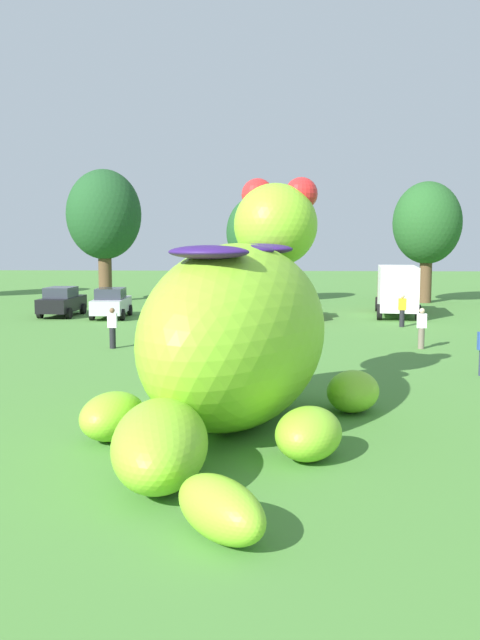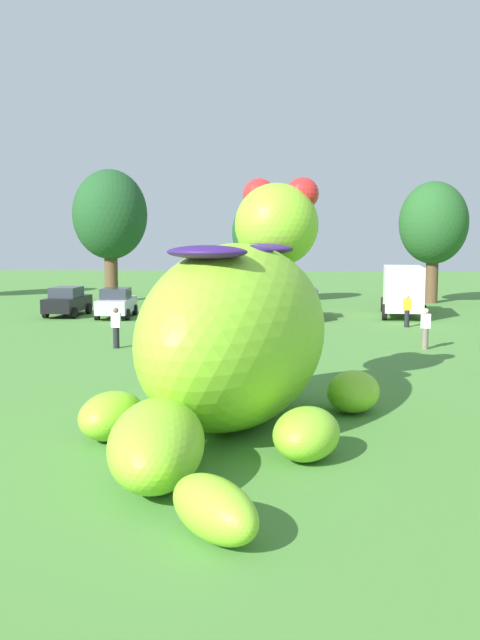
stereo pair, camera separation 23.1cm
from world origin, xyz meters
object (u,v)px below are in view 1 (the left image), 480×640
Objects in this scene: spectator_mid_field at (402,311)px; box_truck at (397,289)px; car_red at (299,303)px; car_silver at (111,303)px; car_green at (241,304)px; car_black at (62,302)px; spectator_wandering at (422,329)px; car_white at (179,304)px; spectator_near_inflatable at (112,328)px; giant_inflatable_creature at (239,332)px.

box_truck is at bearing 83.65° from spectator_mid_field.
box_truck reaches higher than car_red.
car_silver is 7.51m from car_green.
car_green reaches higher than spectator_mid_field.
car_black is 2.45× the size of spectator_wandering.
spectator_wandering is (-0.48, -7.31, 0.00)m from spectator_mid_field.
car_red is 0.62× the size of box_truck.
car_green is (3.53, 0.26, 0.00)m from car_white.
car_black is at bearing 115.65° from spectator_near_inflatable.
giant_inflatable_creature reaches higher than spectator_near_inflatable.
car_black reaches higher than spectator_wandering.
car_silver is 1.01× the size of car_red.
giant_inflatable_creature is 23.17m from car_white.
giant_inflatable_creature is 1.95× the size of box_truck.
spectator_near_inflatable is at bearing -136.97° from box_truck.
car_white is 12.38m from spectator_mid_field.
box_truck reaches higher than car_silver.
car_green is at bearing -173.43° from car_red.
giant_inflatable_creature reaches higher than box_truck.
car_green is at bearing 66.09° from spectator_near_inflatable.
car_black is at bearing 177.88° from car_red.
giant_inflatable_creature is at bearing -64.04° from car_black.
car_red is 2.40× the size of spectator_wandering.
car_green reaches higher than spectator_wandering.
car_white is 12.83m from box_truck.
car_white is (3.97, -0.43, 0.00)m from car_silver.
car_silver is 0.99× the size of car_green.
car_silver is (-8.50, 23.10, -1.47)m from giant_inflatable_creature.
car_red reaches higher than spectator_near_inflatable.
giant_inflatable_creature is 3.08× the size of car_silver.
car_white is at bearing -6.11° from car_silver.
car_black is 2.45× the size of spectator_mid_field.
car_black is 19.53m from spectator_mid_field.
spectator_mid_field is at bearing -13.74° from car_white.
box_truck is at bearing 72.05° from giant_inflatable_creature.
car_silver is 2.43× the size of spectator_mid_field.
car_silver is at bearing 103.18° from spectator_near_inflatable.
car_green is at bearing 159.36° from spectator_mid_field.
car_green is at bearing 127.33° from spectator_wandering.
car_black and car_silver have the same top height.
car_black is at bearing 167.91° from spectator_mid_field.
car_green is 1.02× the size of car_red.
car_red is 6.33m from spectator_mid_field.
car_silver reaches higher than spectator_mid_field.
car_black and car_green have the same top height.
spectator_wandering is at bearing -41.59° from car_white.
car_white and car_green have the same top height.
car_white is 0.98× the size of car_green.
car_silver and car_green have the same top height.
box_truck is at bearing 85.15° from spectator_wandering.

